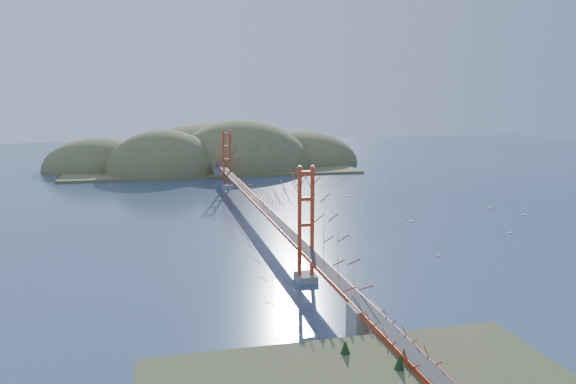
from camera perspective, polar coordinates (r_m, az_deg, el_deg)
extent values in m
plane|color=#304560|center=(85.57, -3.54, -2.73)|extent=(320.00, 320.00, 0.00)
cube|color=gray|center=(57.19, 1.80, -8.67)|extent=(2.00, 2.40, 0.70)
cube|color=gray|center=(114.67, -6.17, 0.59)|extent=(2.00, 2.40, 0.70)
cube|color=#AB2E13|center=(84.92, -3.56, -0.55)|extent=(1.40, 92.00, 0.16)
cube|color=#AB2E13|center=(84.96, -3.56, -0.68)|extent=(1.33, 92.00, 0.24)
cube|color=#38383A|center=(84.90, -3.56, -0.48)|extent=(1.19, 92.00, 0.03)
cube|color=gray|center=(42.51, 7.69, -13.54)|extent=(2.00, 2.20, 3.30)
cube|color=gray|center=(130.21, -7.10, 2.23)|extent=(2.20, 2.60, 3.30)
cube|color=#AB2E13|center=(36.81, 11.24, -14.64)|extent=(1.40, 12.00, 0.16)
cube|color=#AB2E13|center=(36.91, 11.23, -15.00)|extent=(1.33, 12.00, 0.30)
cube|color=gray|center=(36.79, 11.83, -17.84)|extent=(0.50, 0.70, 2.95)
cube|color=gray|center=(39.22, 9.88, -15.95)|extent=(0.50, 0.70, 2.95)
cube|color=gray|center=(40.88, 8.73, -14.81)|extent=(0.50, 0.70, 2.95)
cube|color=#59544C|center=(41.05, 8.96, -16.81)|extent=(9.00, 6.00, 0.24)
cube|color=brown|center=(41.55, 9.12, -15.71)|extent=(3.70, 2.30, 0.75)
cube|color=gray|center=(41.37, 9.14, -15.18)|extent=(3.70, 2.30, 0.10)
cylinder|color=white|center=(41.19, 9.16, -14.61)|extent=(0.03, 0.03, 1.00)
cube|color=#475530|center=(37.34, 4.56, -18.20)|extent=(24.00, 3.00, 1.80)
cone|color=black|center=(32.36, 17.21, -18.08)|extent=(0.71, 0.71, 1.01)
cone|color=black|center=(33.83, 7.44, -16.74)|extent=(0.48, 0.48, 0.68)
cone|color=black|center=(33.47, 5.77, -16.81)|extent=(0.62, 0.62, 0.89)
cone|color=black|center=(31.51, -2.67, -18.80)|extent=(0.45, 0.45, 0.64)
cone|color=black|center=(36.24, 9.72, -14.99)|extent=(0.43, 0.43, 0.61)
cube|color=olive|center=(148.14, -7.89, 2.56)|extent=(70.00, 40.00, 0.60)
ellipsoid|color=olive|center=(139.55, -12.46, 1.89)|extent=(28.00, 28.00, 21.00)
ellipsoid|color=olive|center=(147.20, -4.71, 2.48)|extent=(36.00, 36.00, 25.00)
ellipsoid|color=olive|center=(158.67, 1.28, 3.03)|extent=(32.00, 32.00, 18.00)
ellipsoid|color=olive|center=(152.04, -18.61, 2.23)|extent=(28.00, 28.00, 16.00)
ellipsoid|color=olive|center=(162.20, -7.69, 3.09)|extent=(44.00, 44.00, 22.00)
cube|color=white|center=(119.91, 14.81, 0.57)|extent=(0.55, 0.34, 0.10)
cylinder|color=white|center=(119.87, 14.82, 0.71)|extent=(0.02, 0.02, 0.58)
cube|color=white|center=(126.21, 12.03, 1.13)|extent=(0.58, 0.31, 0.10)
cylinder|color=white|center=(126.17, 12.04, 1.26)|extent=(0.02, 0.02, 0.60)
cube|color=white|center=(97.86, 7.48, -1.19)|extent=(0.49, 0.37, 0.09)
cylinder|color=white|center=(97.81, 7.49, -1.04)|extent=(0.01, 0.01, 0.52)
cube|color=white|center=(105.24, 6.27, -0.39)|extent=(0.62, 0.30, 0.11)
cylinder|color=white|center=(105.18, 6.28, -0.21)|extent=(0.02, 0.02, 0.65)
cube|color=white|center=(101.18, 1.55, -0.75)|extent=(0.50, 0.31, 0.09)
cylinder|color=white|center=(101.14, 1.55, -0.60)|extent=(0.01, 0.01, 0.52)
cube|color=white|center=(133.38, 10.37, 1.64)|extent=(0.44, 0.66, 0.11)
cylinder|color=white|center=(133.33, 10.37, 1.78)|extent=(0.02, 0.02, 0.68)
cube|color=white|center=(68.16, 14.92, -6.23)|extent=(0.53, 0.42, 0.09)
cylinder|color=white|center=(68.08, 14.93, -6.00)|extent=(0.02, 0.02, 0.57)
cube|color=white|center=(126.83, 4.42, 1.35)|extent=(0.52, 0.26, 0.09)
cylinder|color=white|center=(126.80, 4.42, 1.47)|extent=(0.01, 0.01, 0.54)
cube|color=white|center=(111.26, 15.43, -0.14)|extent=(0.63, 0.39, 0.11)
cylinder|color=white|center=(111.21, 15.44, 0.03)|extent=(0.02, 0.02, 0.66)
cube|color=white|center=(99.30, 19.77, -1.52)|extent=(0.25, 0.58, 0.10)
cylinder|color=white|center=(99.24, 19.78, -1.34)|extent=(0.02, 0.02, 0.62)
cube|color=white|center=(107.84, 15.95, -0.47)|extent=(0.46, 0.55, 0.10)
cylinder|color=white|center=(107.79, 15.96, -0.31)|extent=(0.02, 0.02, 0.60)
cube|color=white|center=(125.35, 4.88, 1.25)|extent=(0.65, 0.48, 0.11)
cylinder|color=white|center=(125.30, 4.88, 1.41)|extent=(0.02, 0.02, 0.69)
cube|color=white|center=(82.22, 21.66, -3.87)|extent=(0.63, 0.41, 0.11)
cylinder|color=white|center=(82.15, 21.68, -3.65)|extent=(0.02, 0.02, 0.66)
cube|color=white|center=(95.29, 22.85, -2.16)|extent=(0.63, 0.37, 0.11)
cylinder|color=white|center=(95.23, 22.87, -1.97)|extent=(0.02, 0.02, 0.65)
cube|color=white|center=(88.19, 12.05, -2.52)|extent=(0.23, 0.49, 0.09)
cylinder|color=white|center=(88.14, 12.05, -2.35)|extent=(0.01, 0.01, 0.51)
cube|color=white|center=(85.45, 12.34, -2.91)|extent=(0.27, 0.57, 0.10)
cylinder|color=white|center=(85.39, 12.35, -2.72)|extent=(0.02, 0.02, 0.60)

